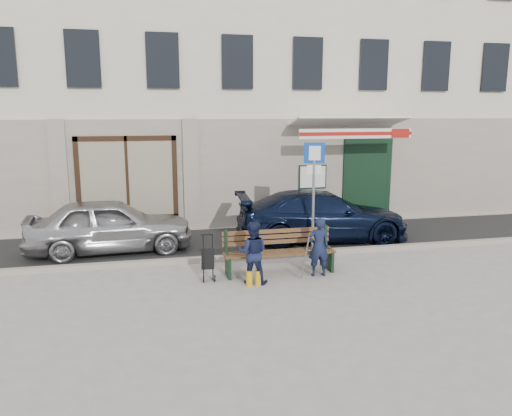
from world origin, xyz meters
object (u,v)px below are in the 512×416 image
object	(u,v)px
car_silver	(110,225)
man	(319,247)
stroller	(208,260)
parking_sign	(314,180)
car_navy	(322,216)
bench	(277,252)
woman	(253,253)

from	to	relation	value
car_silver	man	distance (m)	5.22
man	stroller	bearing A→B (deg)	-4.86
stroller	parking_sign	bearing A→B (deg)	35.49
man	car_silver	bearing A→B (deg)	-30.85
car_navy	bench	world-z (taller)	car_navy
car_navy	woman	size ratio (longest dim) A/B	3.61
car_silver	woman	xyz separation A→B (m)	(2.94, -2.98, -0.04)
man	stroller	world-z (taller)	man
car_navy	man	xyz separation A→B (m)	(-1.10, -2.82, -0.04)
stroller	car_navy	bearing A→B (deg)	44.15
car_silver	bench	bearing A→B (deg)	-127.99
car_silver	parking_sign	xyz separation A→B (m)	(4.86, -1.07, 1.13)
bench	man	bearing A→B (deg)	-24.45
bench	stroller	xyz separation A→B (m)	(-1.50, -0.09, -0.05)
bench	stroller	distance (m)	1.51
parking_sign	bench	size ratio (longest dim) A/B	1.12
car_silver	car_navy	bearing A→B (deg)	-93.60
car_silver	bench	distance (m)	4.36
car_navy	parking_sign	distance (m)	1.68
woman	parking_sign	bearing A→B (deg)	-117.90
bench	woman	world-z (taller)	woman
car_silver	woman	distance (m)	4.19
woman	car_navy	bearing A→B (deg)	-113.37
man	car_navy	bearing A→B (deg)	-109.35
car_silver	man	size ratio (longest dim) A/B	3.16
car_silver	bench	world-z (taller)	car_silver
parking_sign	stroller	distance (m)	3.44
car_navy	parking_sign	bearing A→B (deg)	154.19
car_silver	car_navy	xyz separation A→B (m)	(5.49, -0.01, -0.01)
parking_sign	stroller	world-z (taller)	parking_sign
car_navy	stroller	xyz separation A→B (m)	(-3.40, -2.55, -0.26)
car_silver	man	world-z (taller)	car_silver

